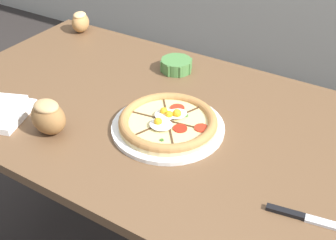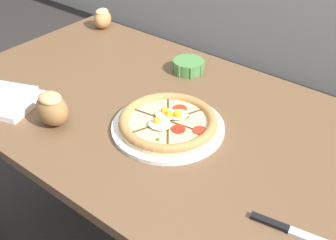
# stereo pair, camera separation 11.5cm
# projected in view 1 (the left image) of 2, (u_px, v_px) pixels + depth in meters

# --- Properties ---
(dining_table) EXTENTS (1.42, 0.80, 0.73)m
(dining_table) POSITION_uv_depth(u_px,v_px,m) (157.00, 139.00, 1.30)
(dining_table) COLOR brown
(dining_table) RESTS_ON ground_plane
(pizza) EXTENTS (0.31, 0.31, 0.05)m
(pizza) POSITION_uv_depth(u_px,v_px,m) (168.00, 123.00, 1.16)
(pizza) COLOR white
(pizza) RESTS_ON dining_table
(ramekin_bowl) EXTENTS (0.11, 0.11, 0.04)m
(ramekin_bowl) POSITION_uv_depth(u_px,v_px,m) (176.00, 65.00, 1.43)
(ramekin_bowl) COLOR #4C8442
(ramekin_bowl) RESTS_ON dining_table
(bread_piece_near) EXTENTS (0.12, 0.09, 0.10)m
(bread_piece_near) POSITION_uv_depth(u_px,v_px,m) (48.00, 116.00, 1.13)
(bread_piece_near) COLOR olive
(bread_piece_near) RESTS_ON dining_table
(bread_piece_mid) EXTENTS (0.10, 0.11, 0.08)m
(bread_piece_mid) POSITION_uv_depth(u_px,v_px,m) (80.00, 22.00, 1.69)
(bread_piece_mid) COLOR #B27F47
(bread_piece_mid) RESTS_ON dining_table
(knife_main) EXTENTS (0.20, 0.05, 0.01)m
(knife_main) POSITION_uv_depth(u_px,v_px,m) (311.00, 219.00, 0.90)
(knife_main) COLOR silver
(knife_main) RESTS_ON dining_table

